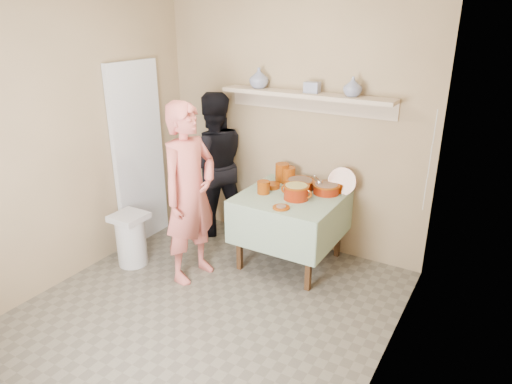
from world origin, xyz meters
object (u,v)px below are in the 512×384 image
Objects in this scene: serving_table at (291,206)px; person_cook at (190,194)px; trash_bin at (131,239)px; person_helper at (213,165)px; cazuela_rice at (296,191)px.

person_cook is at bearing -135.42° from serving_table.
person_helper is at bearing 75.09° from trash_bin.
cazuela_rice reaches higher than trash_bin.
cazuela_rice is at bearing -45.23° from person_cook.
serving_table is 0.23m from cazuela_rice.
cazuela_rice is 1.77m from trash_bin.
cazuela_rice is (0.80, 0.63, -0.02)m from person_cook.
person_helper is 1.71× the size of serving_table.
person_helper is 1.23m from cazuela_rice.
person_cook is at bearing 12.28° from trash_bin.
trash_bin is at bearing -152.28° from cazuela_rice.
person_helper is at bearing 165.86° from cazuela_rice.
serving_table is at bearing 123.46° from person_helper.
serving_table is 1.68m from trash_bin.
person_cook is 5.27× the size of cazuela_rice.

